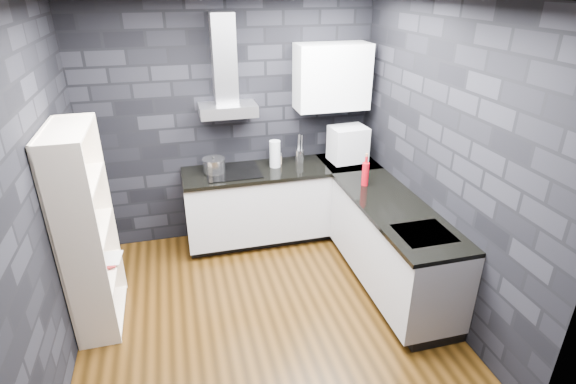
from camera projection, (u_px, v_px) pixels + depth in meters
name	position (u px, v px, depth m)	size (l,w,h in m)	color
ground	(264.00, 313.00, 4.17)	(3.20, 3.20, 0.00)	#3D240B
wall_back	(231.00, 124.00, 5.01)	(3.20, 0.05, 2.70)	black
wall_front	(326.00, 312.00, 2.17)	(3.20, 0.05, 2.70)	black
wall_left	(38.00, 204.00, 3.22)	(0.05, 3.20, 2.70)	black
wall_right	(440.00, 162.00, 3.96)	(0.05, 3.20, 2.70)	black
toekick_back	(281.00, 231.00, 5.43)	(2.18, 0.50, 0.10)	black
toekick_right	(391.00, 280.00, 4.54)	(0.50, 1.78, 0.10)	black
counter_back_cab	(282.00, 201.00, 5.21)	(2.20, 0.60, 0.76)	#B8B7BC
counter_right_cab	(392.00, 245.00, 4.35)	(0.60, 1.80, 0.76)	#B8B7BC
counter_back_top	(282.00, 169.00, 5.03)	(2.20, 0.62, 0.04)	black
counter_right_top	(395.00, 208.00, 4.17)	(0.62, 1.80, 0.04)	black
counter_corner_top	(348.00, 162.00, 5.23)	(0.62, 0.62, 0.04)	black
hood_body	(228.00, 110.00, 4.74)	(0.60, 0.34, 0.12)	silver
hood_chimney	(224.00, 59.00, 4.58)	(0.24, 0.20, 0.90)	silver
upper_cabinet	(332.00, 77.00, 4.87)	(0.80, 0.35, 0.70)	white
cooktop	(233.00, 172.00, 4.91)	(0.58, 0.50, 0.01)	black
sink_rim	(424.00, 233.00, 3.73)	(0.44, 0.40, 0.01)	silver
pot	(214.00, 166.00, 4.85)	(0.23, 0.23, 0.14)	silver
glass_vase	(275.00, 154.00, 4.99)	(0.12, 0.12, 0.30)	#B7BEC4
storage_jar	(278.00, 159.00, 5.11)	(0.08, 0.08, 0.10)	tan
utensil_crock	(300.00, 155.00, 5.18)	(0.10, 0.10, 0.13)	silver
appliance_garage	(348.00, 144.00, 5.06)	(0.40, 0.31, 0.40)	silver
red_bottle	(365.00, 174.00, 4.55)	(0.07, 0.07, 0.24)	#AA0915
bookshelf	(87.00, 231.00, 3.75)	(0.34, 0.80, 1.80)	#FAE7CF
fruit_bowl	(85.00, 233.00, 3.66)	(0.23, 0.23, 0.06)	silver
book_red	(96.00, 256.00, 4.00)	(0.15, 0.02, 0.20)	maroon
book_second	(99.00, 250.00, 4.06)	(0.18, 0.02, 0.24)	#B2B2B2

